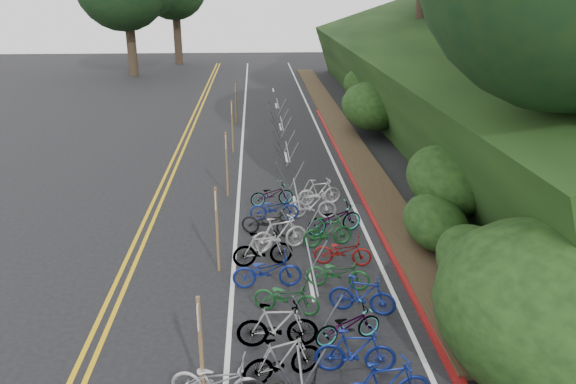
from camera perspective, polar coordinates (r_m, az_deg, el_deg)
road_markings at (r=20.67m, az=-6.12°, el=-1.26°), size 7.47×80.00×0.01m
red_curb at (r=22.76m, az=6.93°, el=0.88°), size 0.25×28.00×0.10m
embankment at (r=30.72m, az=18.45°, el=9.91°), size 14.30×48.14×9.11m
bike_racks_rest at (r=23.14m, az=-0.02°, el=3.45°), size 1.14×23.00×1.17m
signpost_near at (r=10.94m, az=-8.88°, el=-14.80°), size 0.08×0.40×2.26m
signposts_rest at (r=23.94m, az=-5.93°, el=5.35°), size 0.08×18.40×2.50m
bike_front at (r=11.34m, az=-7.21°, el=-18.44°), size 0.97×1.92×0.96m
bike_valet at (r=14.43m, az=2.15°, el=-9.01°), size 3.32×14.68×1.09m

